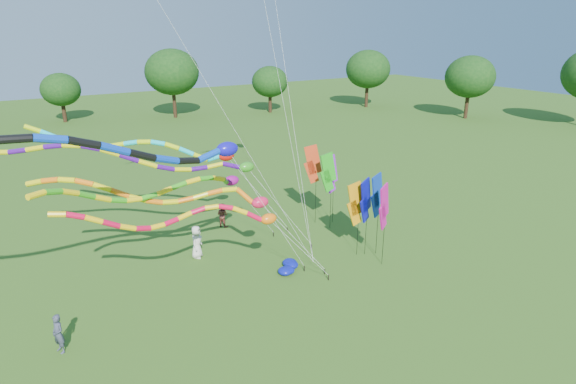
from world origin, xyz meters
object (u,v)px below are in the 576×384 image
person_b (58,334)px  person_c (222,215)px  tube_kite_red (198,218)px  blue_nylon_heap (286,267)px  tube_kite_orange (181,195)px  person_a (197,242)px

person_b → person_c: bearing=104.4°
tube_kite_red → blue_nylon_heap: size_ratio=7.73×
tube_kite_orange → tube_kite_red: bearing=-69.0°
tube_kite_red → person_b: size_ratio=7.16×
tube_kite_orange → person_b: 7.50m
blue_nylon_heap → person_c: (-0.41, 7.06, 0.56)m
person_a → person_b: size_ratio=1.13×
tube_kite_red → person_a: (1.56, 4.74, -3.39)m
tube_kite_orange → person_c: (4.47, 5.87, -3.92)m
blue_nylon_heap → person_b: bearing=-174.5°
tube_kite_red → person_c: (4.52, 7.97, -3.54)m
tube_kite_orange → person_c: tube_kite_orange is taller
person_a → person_b: (-7.52, -4.88, -0.11)m
tube_kite_orange → person_a: bearing=82.5°
person_a → person_b: 8.97m
blue_nylon_heap → person_b: 10.96m
tube_kite_orange → blue_nylon_heap: bearing=8.7°
blue_nylon_heap → person_a: bearing=131.4°
tube_kite_red → tube_kite_orange: bearing=97.8°
blue_nylon_heap → tube_kite_red: bearing=-169.5°
tube_kite_red → person_c: tube_kite_red is taller
person_a → blue_nylon_heap: bearing=-98.4°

